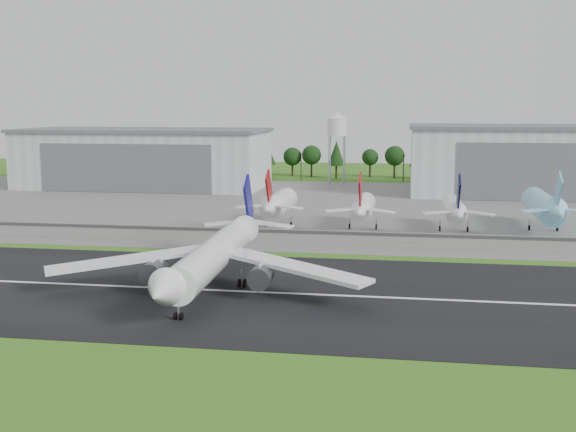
% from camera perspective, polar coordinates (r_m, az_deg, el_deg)
% --- Properties ---
extents(ground, '(600.00, 600.00, 0.00)m').
position_cam_1_polar(ground, '(116.77, -2.46, -7.34)').
color(ground, '#2A6B19').
rests_on(ground, ground).
extents(runway, '(320.00, 60.00, 0.10)m').
position_cam_1_polar(runway, '(126.21, -1.53, -6.08)').
color(runway, black).
rests_on(runway, ground).
extents(runway_centerline, '(220.00, 1.00, 0.02)m').
position_cam_1_polar(runway_centerline, '(126.20, -1.53, -6.06)').
color(runway_centerline, white).
rests_on(runway_centerline, runway).
extents(apron, '(320.00, 150.00, 0.10)m').
position_cam_1_polar(apron, '(233.22, 3.55, 0.76)').
color(apron, slate).
rests_on(apron, ground).
extents(blast_fence, '(240.00, 0.61, 3.50)m').
position_cam_1_polar(blast_fence, '(169.18, 1.33, -1.66)').
color(blast_fence, gray).
rests_on(blast_fence, ground).
extents(hangar_west, '(97.00, 44.00, 23.20)m').
position_cam_1_polar(hangar_west, '(294.15, -11.25, 4.53)').
color(hangar_west, silver).
rests_on(hangar_west, ground).
extents(hangar_east, '(102.00, 47.00, 25.20)m').
position_cam_1_polar(hangar_east, '(280.30, 20.03, 4.18)').
color(hangar_east, silver).
rests_on(hangar_east, ground).
extents(water_tower, '(8.40, 8.40, 29.40)m').
position_cam_1_polar(water_tower, '(296.25, 3.91, 7.21)').
color(water_tower, '#99999E').
rests_on(water_tower, ground).
extents(utility_poles, '(230.00, 3.00, 12.00)m').
position_cam_1_polar(utility_poles, '(312.35, 5.04, 2.76)').
color(utility_poles, black).
rests_on(utility_poles, ground).
extents(treeline, '(320.00, 16.00, 22.00)m').
position_cam_1_polar(treeline, '(327.24, 5.24, 3.03)').
color(treeline, black).
rests_on(treeline, ground).
extents(main_airliner, '(57.26, 59.14, 18.17)m').
position_cam_1_polar(main_airliner, '(126.88, -6.03, -3.80)').
color(main_airliner, white).
rests_on(main_airliner, runway).
extents(parked_jet_red_a, '(7.36, 31.29, 16.85)m').
position_cam_1_polar(parked_jet_red_a, '(191.16, -0.85, 0.92)').
color(parked_jet_red_a, white).
rests_on(parked_jet_red_a, ground).
extents(parked_jet_red_b, '(7.36, 31.29, 16.41)m').
position_cam_1_polar(parked_jet_red_b, '(188.51, 5.93, 0.64)').
color(parked_jet_red_b, white).
rests_on(parked_jet_red_b, ground).
extents(parked_jet_navy, '(7.36, 31.29, 16.40)m').
position_cam_1_polar(parked_jet_navy, '(188.62, 13.03, 0.46)').
color(parked_jet_navy, white).
rests_on(parked_jet_navy, ground).
extents(parked_jet_skyblue, '(7.36, 37.29, 17.15)m').
position_cam_1_polar(parked_jet_skyblue, '(196.42, 19.67, 0.69)').
color(parked_jet_skyblue, '#8FDAF7').
rests_on(parked_jet_skyblue, ground).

